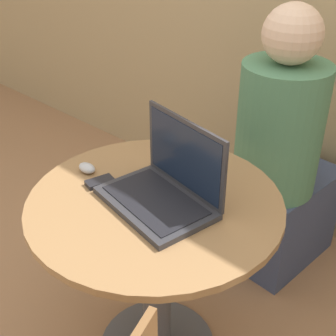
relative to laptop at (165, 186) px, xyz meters
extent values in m
cylinder|color=#4C4C51|center=(-0.03, -0.02, -0.42)|extent=(0.10, 0.10, 0.67)
cylinder|color=olive|center=(-0.03, -0.02, -0.07)|extent=(0.82, 0.82, 0.02)
cube|color=#2D2D33|center=(-0.01, -0.04, -0.05)|extent=(0.40, 0.30, 0.02)
cube|color=black|center=(-0.01, -0.04, -0.04)|extent=(0.35, 0.24, 0.00)
cube|color=#2D2D33|center=(0.01, 0.08, 0.08)|extent=(0.36, 0.08, 0.24)
cube|color=#141E33|center=(0.01, 0.07, 0.08)|extent=(0.33, 0.06, 0.21)
cube|color=black|center=(-0.23, -0.08, -0.05)|extent=(0.07, 0.10, 0.02)
ellipsoid|color=#B2B2B7|center=(-0.32, -0.05, -0.04)|extent=(0.07, 0.04, 0.03)
cube|color=#3D4766|center=(0.02, 0.79, -0.54)|extent=(0.36, 0.51, 0.46)
cylinder|color=#4C7F5B|center=(0.02, 0.67, -0.04)|extent=(0.35, 0.35, 0.55)
sphere|color=beige|center=(0.02, 0.67, 0.34)|extent=(0.22, 0.22, 0.22)
camera|label=1|loc=(0.82, -0.89, 0.80)|focal=50.00mm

